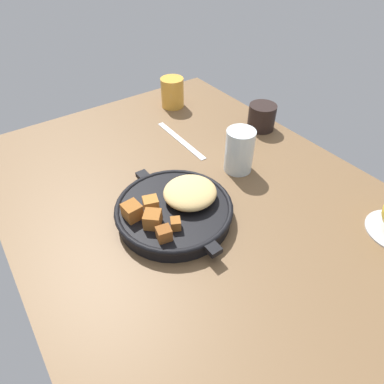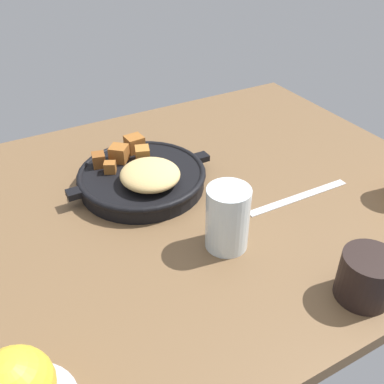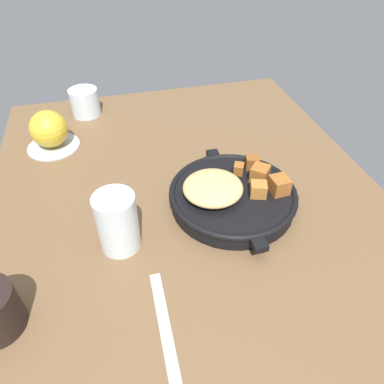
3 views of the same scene
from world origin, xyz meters
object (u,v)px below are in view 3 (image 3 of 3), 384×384
Objects in this scene: butter_knife at (167,339)px; water_glass_short at (85,102)px; red_apple at (49,129)px; cast_iron_skillet at (231,194)px; water_glass_tall at (117,222)px.

butter_knife is 67.08cm from water_glass_short.
cast_iron_skillet is at bearing -130.68° from red_apple.
red_apple is 16.21cm from water_glass_short.
cast_iron_skillet is 29.19cm from butter_knife.
red_apple is at bearing 150.04° from water_glass_short.
water_glass_short is (66.46, 8.48, 3.28)cm from butter_knife.
cast_iron_skillet reaches higher than butter_knife.
water_glass_tall is (18.60, 4.26, 5.13)cm from butter_knife.
red_apple is 55.20cm from butter_knife.
water_glass_tall is at bearing -174.96° from water_glass_short.
red_apple reaches higher than butter_knife.
red_apple is (28.87, 33.58, 2.32)cm from cast_iron_skillet.
water_glass_tall is (-47.85, -4.22, 1.85)cm from water_glass_short.
water_glass_short is 48.07cm from water_glass_tall.
red_apple is 0.39× the size of butter_knife.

